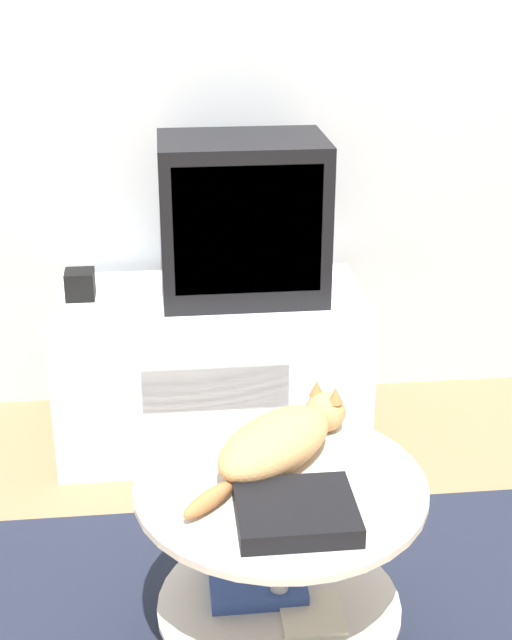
{
  "coord_description": "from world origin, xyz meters",
  "views": [
    {
      "loc": [
        -0.2,
        -1.73,
        1.63
      ],
      "look_at": [
        0.04,
        0.53,
        0.66
      ],
      "focal_mm": 50.0,
      "sensor_mm": 36.0,
      "label": 1
    }
  ],
  "objects_px": {
    "tv": "(243,218)",
    "cat": "(280,440)",
    "dvd_box": "(296,512)",
    "speaker": "(80,285)"
  },
  "relations": [
    {
      "from": "speaker",
      "to": "cat",
      "type": "relative_size",
      "value": 0.22
    },
    {
      "from": "speaker",
      "to": "dvd_box",
      "type": "xyz_separation_m",
      "value": [
        0.53,
        -1.27,
        -0.04
      ]
    },
    {
      "from": "tv",
      "to": "dvd_box",
      "type": "distance_m",
      "value": 1.28
    },
    {
      "from": "tv",
      "to": "speaker",
      "type": "bearing_deg",
      "value": 178.92
    },
    {
      "from": "tv",
      "to": "dvd_box",
      "type": "bearing_deg",
      "value": -90.29
    },
    {
      "from": "tv",
      "to": "dvd_box",
      "type": "relative_size",
      "value": 2.14
    },
    {
      "from": "dvd_box",
      "to": "cat",
      "type": "height_order",
      "value": "cat"
    },
    {
      "from": "dvd_box",
      "to": "cat",
      "type": "bearing_deg",
      "value": 90.6
    },
    {
      "from": "tv",
      "to": "cat",
      "type": "distance_m",
      "value": 1.05
    },
    {
      "from": "tv",
      "to": "speaker",
      "type": "height_order",
      "value": "tv"
    }
  ]
}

